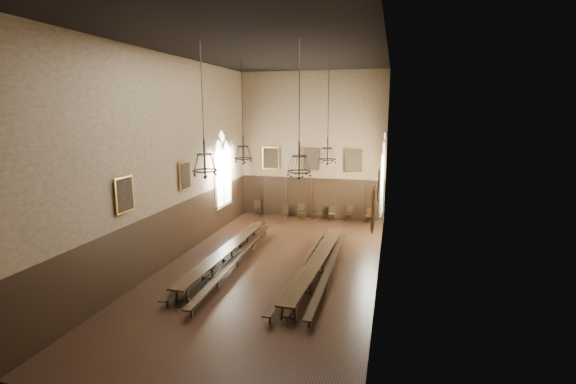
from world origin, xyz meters
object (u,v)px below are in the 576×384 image
at_px(bench_left_outer, 214,259).
at_px(chair_7, 368,218).
at_px(chair_0, 257,211).
at_px(chair_6, 349,217).
at_px(table_right, 318,266).
at_px(chandelier_front_left, 205,163).
at_px(chandelier_front_right, 299,163).
at_px(chair_5, 332,216).
at_px(bench_left_inner, 237,260).
at_px(table_left, 228,255).
at_px(chandelier_back_left, 243,152).
at_px(chair_2, 285,213).
at_px(bench_right_outer, 330,269).
at_px(chandelier_back_right, 328,152).
at_px(chair_3, 301,214).
at_px(chair_4, 317,215).
at_px(bench_right_inner, 303,264).

height_order(bench_left_outer, chair_7, chair_7).
height_order(chair_0, chair_6, chair_0).
relative_size(table_right, chandelier_front_left, 1.97).
bearing_deg(chandelier_front_right, bench_left_outer, 154.50).
bearing_deg(chair_5, bench_left_inner, -117.87).
bearing_deg(chair_6, table_left, -106.43).
bearing_deg(chandelier_back_left, chair_7, 46.83).
xyz_separation_m(chair_2, chair_6, (4.04, -0.03, 0.04)).
distance_m(chair_5, chandelier_front_left, 12.33).
distance_m(table_left, chandelier_back_left, 4.95).
height_order(chair_6, chandelier_back_left, chandelier_back_left).
distance_m(bench_right_outer, chair_6, 8.68).
relative_size(chair_0, chair_2, 1.18).
bearing_deg(chair_0, table_left, -99.63).
bearing_deg(chair_7, chair_5, -161.37).
bearing_deg(chair_5, chandelier_back_right, -94.09).
height_order(bench_right_outer, chair_5, chair_5).
xyz_separation_m(bench_left_inner, bench_right_outer, (4.03, 0.05, -0.02)).
relative_size(bench_left_inner, chair_0, 9.95).
xyz_separation_m(bench_right_outer, chair_3, (-3.11, 8.63, 0.01)).
relative_size(bench_left_inner, chandelier_back_right, 2.16).
relative_size(bench_left_outer, chair_3, 9.66).
distance_m(bench_left_outer, chair_5, 9.55).
relative_size(chair_7, chandelier_front_right, 0.20).
bearing_deg(chair_4, table_right, -62.32).
xyz_separation_m(chair_4, chandelier_back_right, (1.51, -6.04, 4.55)).
bearing_deg(chair_4, chandelier_front_left, -83.75).
height_order(chair_4, chandelier_back_left, chandelier_back_left).
relative_size(chair_0, chandelier_front_right, 0.22).
height_order(chair_5, chandelier_front_right, chandelier_front_right).
bearing_deg(chair_5, chair_0, 170.40).
xyz_separation_m(bench_left_outer, chair_6, (4.95, 8.77, 0.04)).
xyz_separation_m(bench_left_inner, chair_0, (-1.96, 8.66, 0.02)).
bearing_deg(chandelier_back_right, bench_right_inner, -103.56).
distance_m(chandelier_back_left, chandelier_front_left, 5.05).
relative_size(chair_5, chair_7, 1.03).
height_order(chair_3, chair_7, chair_3).
relative_size(bench_left_outer, chair_7, 9.96).
xyz_separation_m(chair_3, chandelier_back_right, (2.52, -6.06, 4.54)).
bearing_deg(chair_6, chandelier_back_left, -115.13).
relative_size(bench_left_inner, chair_6, 10.16).
height_order(chair_0, chair_2, chair_0).
height_order(chair_5, chandelier_back_right, chandelier_back_right).
xyz_separation_m(table_left, chair_4, (2.50, 8.35, -0.08)).
xyz_separation_m(chair_0, chair_3, (2.88, 0.02, -0.02)).
bearing_deg(chandelier_back_left, chandelier_front_left, -85.57).
bearing_deg(table_left, chair_4, 73.34).
xyz_separation_m(table_right, chair_0, (-5.48, 8.63, -0.05)).
bearing_deg(table_right, chandelier_back_right, 91.61).
bearing_deg(chandelier_back_right, chair_7, 75.23).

